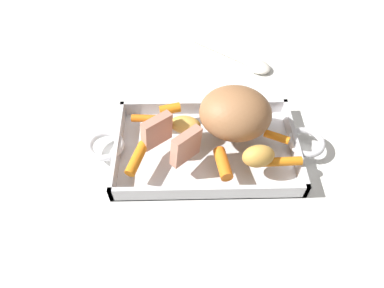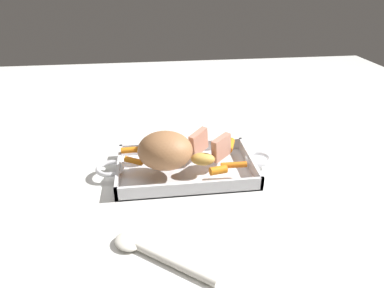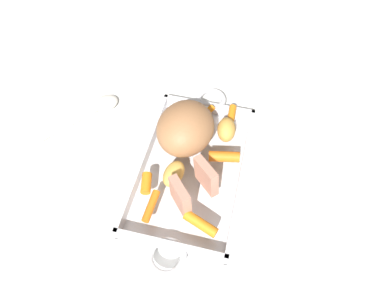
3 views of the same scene
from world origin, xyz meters
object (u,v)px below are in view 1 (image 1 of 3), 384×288
Objects in this scene: baby_carrot_southeast at (148,118)px; potato_halved at (185,125)px; baby_carrot_southwest at (170,109)px; baby_carrot_long at (282,162)px; roast_slice_thin at (186,146)px; baby_carrot_short at (277,138)px; pork_roast at (235,113)px; serving_spoon at (241,59)px; roasting_dish at (206,148)px; baby_carrot_northeast at (137,159)px; potato_whole at (258,156)px; roast_slice_outer at (157,131)px; baby_carrot_center_right at (223,164)px.

potato_halved is (-0.08, 0.03, 0.01)m from baby_carrot_southeast.
baby_carrot_long is at bearing 146.70° from baby_carrot_southwest.
roast_slice_thin is at bearing 105.66° from baby_carrot_southwest.
roast_slice_thin is 1.29× the size of baby_carrot_short.
potato_halved reaches higher than baby_carrot_southwest.
serving_spoon is (-0.05, -0.26, -0.07)m from pork_roast.
roasting_dish is 0.09m from pork_roast.
roasting_dish is at bearing -71.68° from serving_spoon.
potato_whole reaches higher than baby_carrot_northeast.
potato_halved is (0.09, -0.00, -0.03)m from pork_roast.
potato_whole is at bearing 163.12° from roast_slice_outer.
roasting_dish is at bearing 133.16° from baby_carrot_southwest.
baby_carrot_long is at bearing 175.59° from potato_whole.
roasting_dish reaches higher than serving_spoon.
roast_slice_outer is 0.19m from potato_whole.
potato_whole is (-0.22, 0.01, 0.01)m from baby_carrot_northeast.
baby_carrot_southwest reaches higher than baby_carrot_short.
baby_carrot_southwest is (0.21, -0.08, 0.00)m from baby_carrot_short.
roasting_dish is 6.94× the size of baby_carrot_northeast.
pork_roast reaches higher than roast_slice_thin.
baby_carrot_southwest reaches higher than baby_carrot_long.
baby_carrot_southeast is (0.17, -0.03, -0.04)m from pork_roast.
roasting_dish is at bearing -23.67° from baby_carrot_long.
roast_slice_thin is 0.93× the size of baby_carrot_northeast.
roasting_dish is at bearing 179.83° from roast_slice_outer.
baby_carrot_southwest is (0.07, -0.08, 0.03)m from roasting_dish.
baby_carrot_northeast is (0.04, 0.05, -0.02)m from roast_slice_outer.
baby_carrot_short is 0.22m from baby_carrot_southwest.
serving_spoon is (-0.10, -0.28, -0.00)m from roasting_dish.
baby_carrot_long is 0.05m from potato_whole.
baby_carrot_southeast is 1.06× the size of potato_halved.
pork_roast is at bearing 158.46° from baby_carrot_southwest.
baby_carrot_southeast and baby_carrot_short have the same top height.
pork_roast is 2.20× the size of roast_slice_thin.
roast_slice_outer reaches higher than baby_carrot_southeast.
serving_spoon is (-0.23, -0.33, -0.04)m from baby_carrot_northeast.
baby_carrot_long is at bearing 165.46° from roast_slice_outer.
baby_carrot_center_right is 0.16m from baby_carrot_northeast.
baby_carrot_southwest is at bearing -91.86° from serving_spoon.
roast_slice_outer is at bearing 112.84° from baby_carrot_southeast.
pork_roast is at bearing -169.84° from roast_slice_outer.
roasting_dish is 0.11m from baby_carrot_southwest.
baby_carrot_long is 1.70× the size of baby_carrot_southwest.
roast_slice_thin is (-0.05, 0.04, 0.00)m from roast_slice_outer.
roasting_dish is 0.30m from serving_spoon.
potato_halved reaches higher than baby_carrot_short.
baby_carrot_southwest is (-0.04, -0.02, 0.00)m from baby_carrot_southeast.
roast_slice_outer reaches higher than roasting_dish.
serving_spoon is (-0.14, -0.26, -0.04)m from potato_halved.
roast_slice_outer is 1.03× the size of potato_whole.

